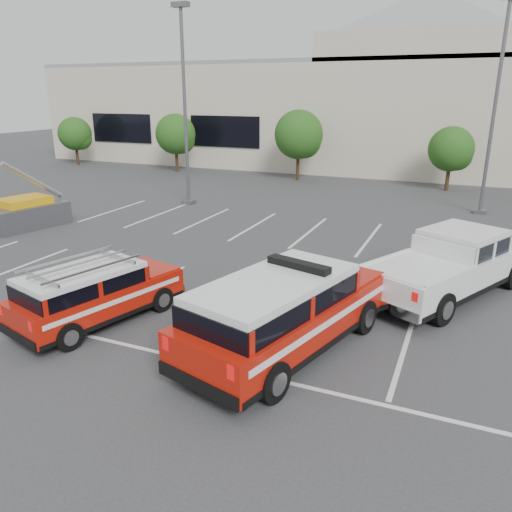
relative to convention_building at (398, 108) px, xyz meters
The scene contains 13 objects.
ground 32.21m from the convention_building, 90.33° to the right, with size 120.00×120.00×0.00m, color #343437.
stall_markings 27.77m from the convention_building, 90.38° to the right, with size 23.00×15.00×0.01m, color silver.
convention_building is the anchor object (origin of this frame).
tree_far_left 27.03m from the convention_building, 158.63° to the right, with size 2.77×2.77×3.99m.
tree_left 18.11m from the convention_building, 146.95° to the right, with size 3.07×3.07×4.42m.
tree_mid_left 11.19m from the convention_building, 117.40° to the right, with size 3.37×3.37×4.85m.
tree_mid_right 11.20m from the convention_building, 63.43° to the right, with size 2.77×2.77×3.99m.
light_pole_left 21.49m from the convention_building, 112.39° to the right, with size 0.90×0.60×10.24m.
light_pole_mid 17.27m from the convention_building, 66.74° to the right, with size 0.90×0.60×10.24m.
fire_chief_suv 33.71m from the convention_building, 85.65° to the right, with size 3.78×6.49×2.15m.
white_pickup 28.92m from the convention_building, 77.99° to the right, with size 4.89×6.75×1.98m.
ladder_suv 34.26m from the convention_building, 94.57° to the right, with size 2.95×4.88×1.80m.
utility_rig 30.28m from the convention_building, 115.02° to the right, with size 3.73×3.83×3.11m.
Camera 1 is at (6.38, -11.73, 5.99)m, focal length 35.00 mm.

